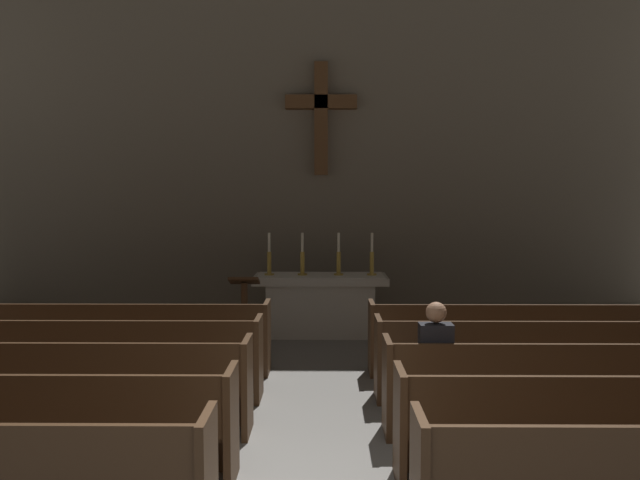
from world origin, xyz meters
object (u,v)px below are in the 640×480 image
altar (321,303)px  candlestick_outer_right (372,261)px  pew_right_row_3 (594,387)px  pew_left_row_3 (42,386)px  pew_left_row_5 (114,337)px  pew_left_row_4 (84,358)px  candlestick_inner_right (339,261)px  lone_worshipper (434,364)px  candlestick_outer_left (269,261)px  lectern (244,316)px  pew_right_row_4 (555,359)px  candlestick_inner_left (302,261)px  pew_right_row_5 (525,338)px

altar → candlestick_outer_right: bearing=0.0°
pew_right_row_3 → altar: size_ratio=1.85×
pew_left_row_3 → pew_left_row_5: bearing=90.0°
pew_left_row_4 → candlestick_inner_right: bearing=48.0°
candlestick_inner_right → candlestick_outer_right: bearing=0.0°
pew_left_row_5 → lone_worshipper: (3.83, -2.06, 0.22)m
candlestick_outer_right → pew_left_row_3: bearing=-129.0°
pew_left_row_3 → candlestick_outer_left: (1.84, 4.37, 0.76)m
pew_left_row_3 → lectern: size_ratio=3.52×
pew_left_row_5 → altar: bearing=40.2°
pew_right_row_3 → candlestick_outer_right: candlestick_outer_right is taller
pew_left_row_3 → pew_right_row_4: same height
altar → candlestick_outer_right: candlestick_outer_right is taller
pew_right_row_4 → candlestick_outer_right: candlestick_outer_right is taller
pew_right_row_3 → candlestick_inner_right: (-2.39, 4.37, 0.76)m
pew_left_row_3 → altar: altar is taller
lectern → pew_left_row_3: bearing=-116.4°
altar → candlestick_outer_left: size_ratio=3.14×
pew_right_row_3 → lectern: (-3.80, 3.17, 0.07)m
pew_left_row_3 → candlestick_outer_left: candlestick_outer_left is taller
pew_right_row_3 → candlestick_inner_left: candlestick_inner_left is taller
altar → candlestick_inner_left: 0.76m
altar → pew_left_row_5: bearing=-139.8°
pew_right_row_3 → pew_right_row_5: (0.00, 2.10, 0.00)m
pew_left_row_3 → pew_right_row_5: bearing=21.4°
pew_right_row_3 → altar: 5.13m
pew_right_row_4 → pew_right_row_5: same height
pew_left_row_4 → pew_right_row_4: same height
pew_right_row_3 → candlestick_inner_left: bearing=124.4°
pew_left_row_5 → candlestick_outer_left: 3.02m
pew_right_row_3 → candlestick_outer_left: size_ratio=5.80×
pew_left_row_4 → pew_right_row_3: size_ratio=1.00×
pew_left_row_3 → pew_left_row_5: size_ratio=1.00×
pew_left_row_5 → candlestick_outer_right: (3.54, 2.27, 0.76)m
pew_left_row_5 → pew_right_row_4: size_ratio=1.00×
altar → candlestick_inner_right: bearing=0.0°
pew_right_row_5 → candlestick_outer_right: 3.02m
pew_left_row_4 → candlestick_inner_left: bearing=54.3°
pew_right_row_4 → altar: size_ratio=1.85×
pew_right_row_5 → candlestick_inner_left: bearing=142.8°
pew_right_row_3 → altar: bearing=121.6°
candlestick_inner_left → candlestick_inner_right: 0.60m
pew_right_row_5 → lone_worshipper: size_ratio=3.08×
pew_right_row_3 → pew_right_row_5: 2.10m
pew_left_row_3 → altar: 5.13m
pew_right_row_3 → pew_right_row_4: 1.05m
pew_right_row_5 → lectern: 3.95m
pew_left_row_5 → candlestick_inner_left: 3.38m
pew_left_row_5 → lectern: (1.57, 1.07, 0.07)m
lone_worshipper → pew_right_row_3: bearing=-1.4°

